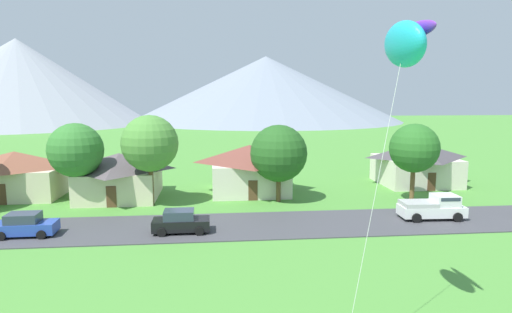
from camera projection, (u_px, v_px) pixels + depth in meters
road_strip at (233, 226)px, 33.58m from camera, size 160.00×7.16×0.08m
mountain_west_ridge at (19, 82)px, 147.40m from camera, size 87.64×87.64×29.22m
mountain_far_east_ridge at (266, 88)px, 171.99m from camera, size 106.29×106.29×25.36m
house_leftmost at (416, 163)px, 49.22m from camera, size 8.73×8.08×4.83m
house_left_center at (250, 168)px, 45.23m from camera, size 8.46×8.34×5.01m
house_right_center at (16, 173)px, 42.99m from camera, size 9.55×7.04×4.63m
house_rightmost at (120, 175)px, 42.71m from camera, size 7.99×8.42×4.50m
tree_near_left at (279, 153)px, 40.81m from camera, size 5.46×5.46×7.43m
tree_left_of_center at (150, 144)px, 39.11m from camera, size 5.20×5.20×8.42m
tree_center at (76, 150)px, 38.91m from camera, size 4.94×4.94×7.71m
tree_right_of_center at (414, 148)px, 40.48m from camera, size 4.64×4.64×7.55m
parked_car_black_west_end at (181, 222)px, 31.84m from camera, size 4.21×2.10×1.68m
parked_car_blue_mid_east at (25, 225)px, 31.02m from camera, size 4.24×2.15×1.68m
pickup_truck_white_west_side at (433, 207)px, 35.31m from camera, size 5.27×2.48×1.99m
kite_flyer_with_kite at (404, 49)px, 16.80m from camera, size 3.46×3.62×13.17m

